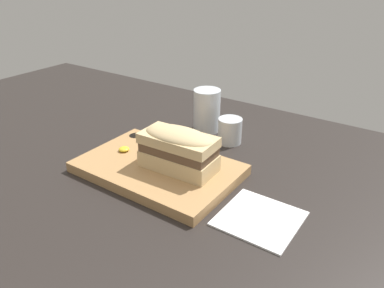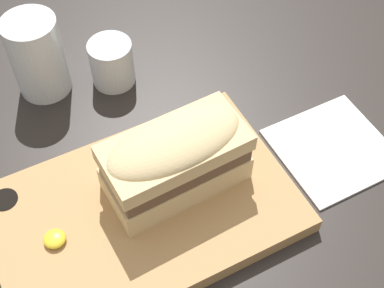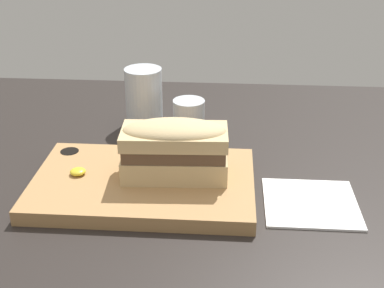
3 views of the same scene
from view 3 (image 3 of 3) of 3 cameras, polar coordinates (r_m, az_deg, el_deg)
name	(u,v)px [view 3 (image 3 of 3)]	position (r cm, az deg, el deg)	size (l,w,h in cm)	color
dining_table	(116,196)	(93.02, -8.08, -5.47)	(199.47, 112.68, 2.00)	#282321
serving_board	(143,184)	(91.53, -5.22, -4.23)	(37.24, 24.30, 2.54)	tan
sandwich	(175,147)	(88.79, -1.88, -0.30)	(17.92, 9.40, 9.98)	#DBBC84
mustard_dollop	(78,172)	(93.24, -12.08, -2.89)	(2.68, 2.68, 1.07)	yellow
water_glass	(144,101)	(115.08, -5.13, 4.61)	(7.90, 7.90, 12.56)	silver
wine_glass	(189,118)	(111.54, -0.34, 2.81)	(6.61, 6.61, 7.14)	silver
napkin	(311,203)	(89.91, 12.54, -6.18)	(15.16, 14.87, 0.40)	white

